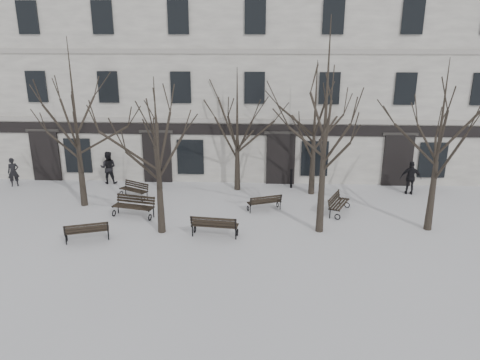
# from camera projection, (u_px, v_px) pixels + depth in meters

# --- Properties ---
(ground) EXTENTS (100.00, 100.00, 0.00)m
(ground) POSITION_uv_depth(u_px,v_px,m) (201.00, 242.00, 19.34)
(ground) COLOR silver
(ground) RESTS_ON ground
(building) EXTENTS (40.40, 10.20, 11.40)m
(building) POSITION_uv_depth(u_px,v_px,m) (225.00, 77.00, 29.97)
(building) COLOR silver
(building) RESTS_ON ground
(tree_1) EXTENTS (4.64, 4.64, 6.63)m
(tree_1) POSITION_uv_depth(u_px,v_px,m) (157.00, 139.00, 19.06)
(tree_1) COLOR black
(tree_1) RESTS_ON ground
(tree_2) EXTENTS (6.26, 6.26, 8.94)m
(tree_2) POSITION_uv_depth(u_px,v_px,m) (326.00, 103.00, 18.70)
(tree_2) COLOR black
(tree_2) RESTS_ON ground
(tree_3) EXTENTS (5.15, 5.15, 7.35)m
(tree_3) POSITION_uv_depth(u_px,v_px,m) (441.00, 126.00, 19.18)
(tree_3) COLOR black
(tree_3) RESTS_ON ground
(tree_4) EXTENTS (5.68, 5.68, 8.12)m
(tree_4) POSITION_uv_depth(u_px,v_px,m) (74.00, 104.00, 21.87)
(tree_4) COLOR black
(tree_4) RESTS_ON ground
(tree_5) EXTENTS (4.60, 4.60, 6.57)m
(tree_5) POSITION_uv_depth(u_px,v_px,m) (237.00, 115.00, 24.48)
(tree_5) COLOR black
(tree_5) RESTS_ON ground
(tree_6) EXTENTS (4.88, 4.88, 6.97)m
(tree_6) POSITION_uv_depth(u_px,v_px,m) (315.00, 113.00, 23.76)
(tree_6) COLOR black
(tree_6) RESTS_ON ground
(bench_0) EXTENTS (2.05, 1.13, 0.99)m
(bench_0) POSITION_uv_depth(u_px,v_px,m) (134.00, 206.00, 21.86)
(bench_0) COLOR black
(bench_0) RESTS_ON ground
(bench_1) EXTENTS (1.85, 1.16, 0.89)m
(bench_1) POSITION_uv_depth(u_px,v_px,m) (87.00, 231.00, 19.27)
(bench_1) COLOR black
(bench_1) RESTS_ON ground
(bench_2) EXTENTS (2.03, 0.93, 0.99)m
(bench_2) POSITION_uv_depth(u_px,v_px,m) (214.00, 225.00, 19.68)
(bench_2) COLOR black
(bench_2) RESTS_ON ground
(bench_3) EXTENTS (1.68, 1.29, 0.82)m
(bench_3) POSITION_uv_depth(u_px,v_px,m) (134.00, 189.00, 24.40)
(bench_3) COLOR black
(bench_3) RESTS_ON ground
(bench_4) EXTENTS (1.72, 1.14, 0.83)m
(bench_4) POSITION_uv_depth(u_px,v_px,m) (265.00, 202.00, 22.58)
(bench_4) COLOR black
(bench_4) RESTS_ON ground
(bench_5) EXTENTS (1.32, 1.88, 0.91)m
(bench_5) POSITION_uv_depth(u_px,v_px,m) (338.00, 203.00, 22.29)
(bench_5) COLOR black
(bench_5) RESTS_ON ground
(bollard_a) EXTENTS (0.15, 0.15, 1.19)m
(bollard_a) POSITION_uv_depth(u_px,v_px,m) (161.00, 178.00, 25.69)
(bollard_a) COLOR black
(bollard_a) RESTS_ON ground
(bollard_b) EXTENTS (0.14, 0.14, 1.09)m
(bollard_b) POSITION_uv_depth(u_px,v_px,m) (291.00, 178.00, 25.83)
(bollard_b) COLOR black
(bollard_b) RESTS_ON ground
(pedestrian_a) EXTENTS (0.70, 0.61, 1.62)m
(pedestrian_a) POSITION_uv_depth(u_px,v_px,m) (16.00, 186.00, 26.31)
(pedestrian_a) COLOR black
(pedestrian_a) RESTS_ON ground
(pedestrian_b) EXTENTS (0.96, 0.77, 1.87)m
(pedestrian_b) POSITION_uv_depth(u_px,v_px,m) (110.00, 183.00, 26.78)
(pedestrian_b) COLOR black
(pedestrian_b) RESTS_ON ground
(pedestrian_c) EXTENTS (1.12, 0.62, 1.81)m
(pedestrian_c) POSITION_uv_depth(u_px,v_px,m) (409.00, 194.00, 25.02)
(pedestrian_c) COLOR black
(pedestrian_c) RESTS_ON ground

